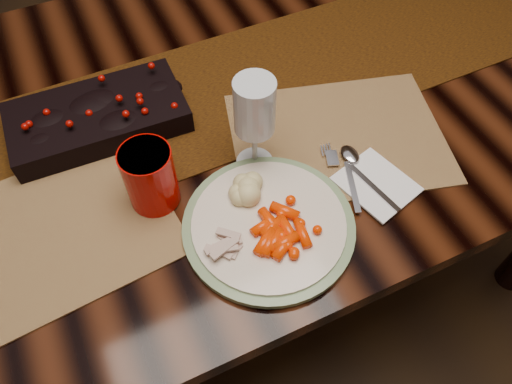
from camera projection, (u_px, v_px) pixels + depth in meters
name	position (u px, v px, depth m)	size (l,w,h in m)	color
floor	(226.00, 268.00, 1.64)	(5.00, 5.00, 0.00)	black
dining_table	(220.00, 205.00, 1.34)	(1.80, 1.00, 0.75)	black
table_runner	(228.00, 91.00, 1.05)	(1.72, 0.35, 0.00)	#4A3413
centerpiece	(97.00, 114.00, 0.96)	(0.33, 0.17, 0.07)	black
placemat_main	(338.00, 137.00, 0.97)	(0.41, 0.30, 0.00)	olive
placemat_second	(45.00, 236.00, 0.85)	(0.42, 0.31, 0.00)	#946651
dinner_plate	(269.00, 225.00, 0.85)	(0.30, 0.30, 0.02)	beige
baby_carrots	(284.00, 227.00, 0.83)	(0.11, 0.09, 0.02)	#F93300
mashed_potatoes	(243.00, 187.00, 0.86)	(0.07, 0.06, 0.04)	tan
turkey_shreds	(226.00, 244.00, 0.81)	(0.07, 0.06, 0.01)	tan
napkin	(376.00, 184.00, 0.90)	(0.11, 0.13, 0.00)	white
fork	(347.00, 179.00, 0.90)	(0.02, 0.14, 0.00)	white
spoon	(366.00, 177.00, 0.91)	(0.03, 0.16, 0.00)	#A0A0BA
red_cup	(150.00, 177.00, 0.84)	(0.09, 0.09, 0.12)	#AE0602
wine_glass	(255.00, 127.00, 0.86)	(0.07, 0.07, 0.20)	silver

